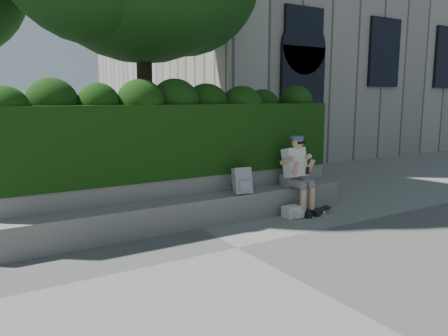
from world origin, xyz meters
TOP-DOWN VIEW (x-y plane):
  - ground at (0.00, 0.00)m, footprint 80.00×80.00m
  - bench_ledge at (0.00, 1.25)m, footprint 6.00×0.45m
  - planter_wall at (0.00, 1.73)m, footprint 6.00×0.50m
  - hedge at (0.00, 1.95)m, footprint 6.00×1.00m
  - person at (1.98, 1.07)m, footprint 0.40×0.76m
  - skateboard at (2.07, 0.79)m, footprint 0.75×0.30m
  - backpack_plaid at (0.85, 1.15)m, footprint 0.33×0.21m
  - backpack_ground at (1.67, 0.81)m, footprint 0.31×0.23m

SIDE VIEW (x-z plane):
  - ground at x=0.00m, z-range 0.00..0.00m
  - skateboard at x=2.07m, z-range 0.03..0.10m
  - backpack_ground at x=1.67m, z-range 0.00..0.20m
  - bench_ledge at x=0.00m, z-range 0.00..0.45m
  - planter_wall at x=0.00m, z-range 0.00..0.75m
  - backpack_plaid at x=0.85m, z-range 0.45..0.89m
  - person at x=1.98m, z-range 0.06..1.44m
  - hedge at x=0.00m, z-range 0.75..1.95m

